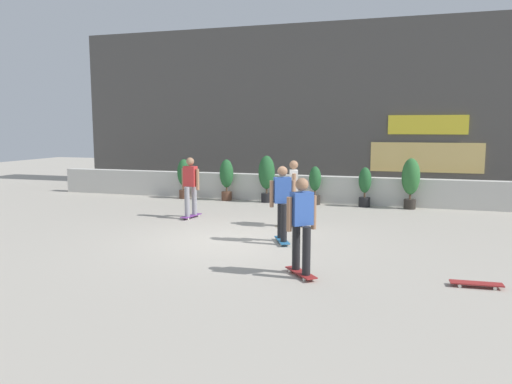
% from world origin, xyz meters
% --- Properties ---
extents(ground_plane, '(48.00, 48.00, 0.00)m').
position_xyz_m(ground_plane, '(0.00, 0.00, 0.00)').
color(ground_plane, '#A8A093').
extents(planter_wall, '(18.00, 0.40, 0.90)m').
position_xyz_m(planter_wall, '(0.00, 6.00, 0.45)').
color(planter_wall, beige).
rests_on(planter_wall, ground).
extents(building_backdrop, '(20.00, 2.08, 6.50)m').
position_xyz_m(building_backdrop, '(0.01, 10.00, 3.25)').
color(building_backdrop, '#4C4947').
rests_on(building_backdrop, ground).
extents(potted_plant_0, '(0.46, 0.46, 1.40)m').
position_xyz_m(potted_plant_0, '(-3.91, 5.55, 0.80)').
color(potted_plant_0, brown).
rests_on(potted_plant_0, ground).
extents(potted_plant_1, '(0.47, 0.47, 1.42)m').
position_xyz_m(potted_plant_1, '(-2.30, 5.55, 0.81)').
color(potted_plant_1, brown).
rests_on(potted_plant_1, ground).
extents(potted_plant_2, '(0.55, 0.55, 1.57)m').
position_xyz_m(potted_plant_2, '(-0.86, 5.55, 0.92)').
color(potted_plant_2, black).
rests_on(potted_plant_2, ground).
extents(potted_plant_3, '(0.39, 0.39, 1.25)m').
position_xyz_m(potted_plant_3, '(0.78, 5.55, 0.68)').
color(potted_plant_3, '#2D2823').
rests_on(potted_plant_3, ground).
extents(potted_plant_4, '(0.40, 0.40, 1.26)m').
position_xyz_m(potted_plant_4, '(2.38, 5.55, 0.69)').
color(potted_plant_4, black).
rests_on(potted_plant_4, ground).
extents(potted_plant_5, '(0.55, 0.55, 1.57)m').
position_xyz_m(potted_plant_5, '(3.76, 5.55, 0.92)').
color(potted_plant_5, '#2D2823').
rests_on(potted_plant_5, ground).
extents(skater_foreground, '(0.52, 0.81, 1.70)m').
position_xyz_m(skater_foreground, '(1.06, 0.00, 0.94)').
color(skater_foreground, '#266699').
rests_on(skater_foreground, ground).
extents(skater_far_left, '(0.55, 0.82, 1.70)m').
position_xyz_m(skater_far_left, '(-2.10, 2.14, 0.94)').
color(skater_far_left, '#72338C').
rests_on(skater_far_left, ground).
extents(skater_by_wall_right, '(0.67, 0.74, 1.70)m').
position_xyz_m(skater_by_wall_right, '(1.95, -2.25, 0.94)').
color(skater_by_wall_right, maroon).
rests_on(skater_by_wall_right, ground).
extents(skater_mid_plaza, '(0.82, 0.54, 1.70)m').
position_xyz_m(skater_mid_plaza, '(0.90, 1.81, 0.94)').
color(skater_mid_plaza, '#BF8C26').
rests_on(skater_mid_plaza, ground).
extents(skateboard_near_camera, '(0.81, 0.24, 0.08)m').
position_xyz_m(skateboard_near_camera, '(4.75, -2.01, 0.06)').
color(skateboard_near_camera, maroon).
rests_on(skateboard_near_camera, ground).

